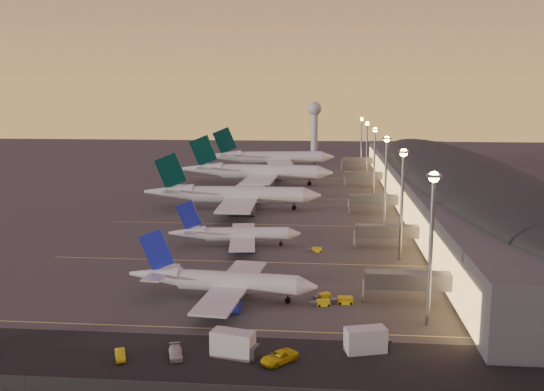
{
  "coord_description": "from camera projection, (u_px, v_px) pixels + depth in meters",
  "views": [
    {
      "loc": [
        18.92,
        -138.3,
        38.4
      ],
      "look_at": [
        2.0,
        45.0,
        7.0
      ],
      "focal_mm": 40.0,
      "sensor_mm": 36.0,
      "label": 1
    }
  ],
  "objects": [
    {
      "name": "ground",
      "position": [
        246.0,
        256.0,
        143.92
      ],
      "size": [
        700.0,
        700.0,
        0.0
      ],
      "primitive_type": "plane",
      "color": "#3C3A38"
    },
    {
      "name": "airliner_narrow_south",
      "position": [
        221.0,
        282.0,
        113.51
      ],
      "size": [
        36.57,
        32.81,
        13.05
      ],
      "rotation": [
        0.0,
        0.0,
        -0.1
      ],
      "color": "silver",
      "rests_on": "ground"
    },
    {
      "name": "airliner_narrow_north",
      "position": [
        235.0,
        234.0,
        152.54
      ],
      "size": [
        33.4,
        30.05,
        11.93
      ],
      "rotation": [
        0.0,
        0.0,
        0.12
      ],
      "color": "silver",
      "rests_on": "ground"
    },
    {
      "name": "airliner_wide_near",
      "position": [
        232.0,
        195.0,
        200.64
      ],
      "size": [
        59.01,
        53.61,
        18.92
      ],
      "rotation": [
        0.0,
        0.0,
        0.02
      ],
      "color": "silver",
      "rests_on": "ground"
    },
    {
      "name": "airliner_wide_mid",
      "position": [
        256.0,
        172.0,
        254.77
      ],
      "size": [
        65.0,
        59.11,
        20.83
      ],
      "rotation": [
        0.0,
        0.0,
        -0.03
      ],
      "color": "silver",
      "rests_on": "ground"
    },
    {
      "name": "airliner_wide_far",
      "position": [
        270.0,
        158.0,
        309.31
      ],
      "size": [
        66.34,
        61.05,
        21.25
      ],
      "rotation": [
        0.0,
        0.0,
        0.15
      ],
      "color": "silver",
      "rests_on": "ground"
    },
    {
      "name": "terminal_building",
      "position": [
        453.0,
        180.0,
        207.98
      ],
      "size": [
        56.35,
        255.0,
        17.46
      ],
      "color": "#47474C",
      "rests_on": "ground"
    },
    {
      "name": "light_masts",
      "position": [
        379.0,
        156.0,
        201.51
      ],
      "size": [
        2.2,
        217.2,
        25.9
      ],
      "color": "gray",
      "rests_on": "ground"
    },
    {
      "name": "radar_tower",
      "position": [
        314.0,
        118.0,
        394.55
      ],
      "size": [
        9.0,
        9.0,
        32.5
      ],
      "color": "silver",
      "rests_on": "ground"
    },
    {
      "name": "service_lane",
      "position": [
        195.0,
        357.0,
        88.95
      ],
      "size": [
        260.0,
        16.0,
        0.01
      ],
      "color": "black",
      "rests_on": "ground"
    },
    {
      "name": "lane_markings",
      "position": [
        264.0,
        221.0,
        183.19
      ],
      "size": [
        90.0,
        180.36,
        0.0
      ],
      "color": "#D8C659",
      "rests_on": "ground"
    },
    {
      "name": "fence",
      "position": [
        175.0,
        390.0,
        77.01
      ],
      "size": [
        124.0,
        0.12,
        2.0
      ],
      "color": "#2D2D30",
      "rests_on": "ground"
    },
    {
      "name": "baggage_tug_a",
      "position": [
        342.0,
        300.0,
        111.57
      ],
      "size": [
        4.27,
        2.05,
        1.24
      ],
      "rotation": [
        0.0,
        0.0,
        0.06
      ],
      "color": "yellow",
      "rests_on": "ground"
    },
    {
      "name": "baggage_tug_b",
      "position": [
        321.0,
        303.0,
        110.4
      ],
      "size": [
        3.82,
        2.19,
        1.07
      ],
      "rotation": [
        0.0,
        0.0,
        0.22
      ],
      "color": "yellow",
      "rests_on": "ground"
    },
    {
      "name": "baggage_tug_c",
      "position": [
        315.0,
        250.0,
        147.79
      ],
      "size": [
        3.64,
        1.82,
        1.04
      ],
      "rotation": [
        0.0,
        0.0,
        0.11
      ],
      "color": "yellow",
      "rests_on": "ground"
    },
    {
      "name": "catering_truck_a",
      "position": [
        235.0,
        345.0,
        88.73
      ],
      "size": [
        7.37,
        4.26,
        3.9
      ],
      "rotation": [
        0.0,
        0.0,
        -0.25
      ],
      "color": "silver",
      "rests_on": "ground"
    },
    {
      "name": "catering_truck_b",
      "position": [
        368.0,
        340.0,
        90.55
      ],
      "size": [
        7.15,
        4.32,
        3.77
      ],
      "rotation": [
        0.0,
        0.0,
        0.28
      ],
      "color": "silver",
      "rests_on": "ground"
    },
    {
      "name": "baggage_tug_d",
      "position": [
        322.0,
        296.0,
        114.1
      ],
      "size": [
        3.48,
        2.97,
        1.0
      ],
      "rotation": [
        0.0,
        0.0,
        0.6
      ],
      "color": "yellow",
      "rests_on": "ground"
    },
    {
      "name": "service_van_b",
      "position": [
        120.0,
        355.0,
        88.15
      ],
      "size": [
        2.83,
        4.28,
        1.33
      ],
      "primitive_type": "imported",
      "rotation": [
        0.0,
        0.0,
        0.39
      ],
      "color": "yellow",
      "rests_on": "ground"
    },
    {
      "name": "service_van_c",
      "position": [
        176.0,
        352.0,
        88.88
      ],
      "size": [
        3.25,
        5.16,
        1.39
      ],
      "primitive_type": "imported",
      "rotation": [
        0.0,
        0.0,
        0.29
      ],
      "color": "silver",
      "rests_on": "ground"
    },
    {
      "name": "service_van_d",
      "position": [
        279.0,
        357.0,
        87.02
      ],
      "size": [
        5.97,
        6.13,
        1.63
      ],
      "primitive_type": "imported",
      "rotation": [
        0.0,
        0.0,
        -0.75
      ],
      "color": "yellow",
      "rests_on": "ground"
    }
  ]
}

